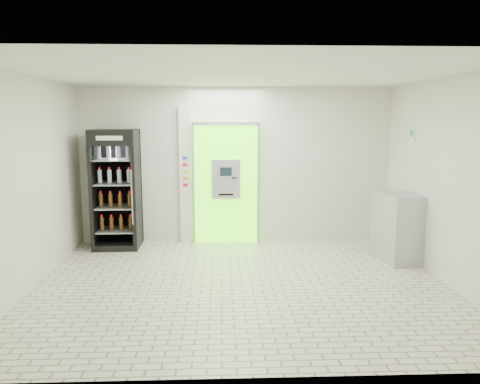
{
  "coord_description": "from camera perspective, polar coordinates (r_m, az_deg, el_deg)",
  "views": [
    {
      "loc": [
        -0.28,
        -6.53,
        2.4
      ],
      "look_at": [
        0.02,
        1.2,
        1.18
      ],
      "focal_mm": 35.0,
      "sensor_mm": 36.0,
      "label": 1
    }
  ],
  "objects": [
    {
      "name": "pillar",
      "position": [
        9.07,
        -6.67,
        1.97
      ],
      "size": [
        0.22,
        0.11,
        2.6
      ],
      "color": "silver",
      "rests_on": "ground"
    },
    {
      "name": "beverage_cooler",
      "position": [
        8.98,
        -14.82,
        0.08
      ],
      "size": [
        0.84,
        0.79,
        2.2
      ],
      "rotation": [
        0.0,
        0.0,
        0.01
      ],
      "color": "black",
      "rests_on": "ground"
    },
    {
      "name": "exit_sign",
      "position": [
        8.58,
        20.26,
        6.59
      ],
      "size": [
        0.02,
        0.22,
        0.26
      ],
      "color": "white",
      "rests_on": "room_shell"
    },
    {
      "name": "ground",
      "position": [
        6.96,
        0.19,
        -11.17
      ],
      "size": [
        6.0,
        6.0,
        0.0
      ],
      "primitive_type": "plane",
      "color": "beige",
      "rests_on": "ground"
    },
    {
      "name": "steel_cabinet",
      "position": [
        8.37,
        18.74,
        -4.09
      ],
      "size": [
        0.7,
        0.94,
        1.15
      ],
      "rotation": [
        0.0,
        0.0,
        0.15
      ],
      "color": "#A5A8AD",
      "rests_on": "ground"
    },
    {
      "name": "room_shell",
      "position": [
        6.56,
        0.2,
        4.12
      ],
      "size": [
        6.0,
        6.0,
        6.0
      ],
      "color": "silver",
      "rests_on": "ground"
    },
    {
      "name": "atm_assembly",
      "position": [
        9.03,
        -1.73,
        1.16
      ],
      "size": [
        1.3,
        0.24,
        2.33
      ],
      "color": "#51EB0F",
      "rests_on": "ground"
    }
  ]
}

